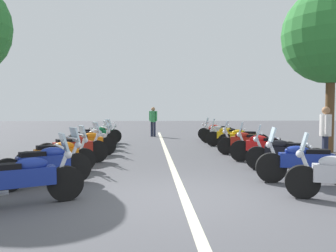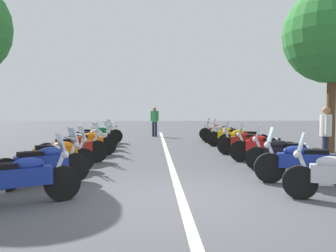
{
  "view_description": "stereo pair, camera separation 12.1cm",
  "coord_description": "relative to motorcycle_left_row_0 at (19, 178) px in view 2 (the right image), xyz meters",
  "views": [
    {
      "loc": [
        -5.87,
        0.62,
        1.6
      ],
      "look_at": [
        5.44,
        0.0,
        1.03
      ],
      "focal_mm": 35.54,
      "sensor_mm": 36.0,
      "label": 1
    },
    {
      "loc": [
        -5.87,
        0.5,
        1.6
      ],
      "look_at": [
        5.44,
        0.0,
        1.03
      ],
      "focal_mm": 35.54,
      "sensor_mm": 36.0,
      "label": 2
    }
  ],
  "objects": [
    {
      "name": "motorcycle_left_row_2",
      "position": [
        2.79,
        0.18,
        -0.0
      ],
      "size": [
        1.08,
        1.8,
        1.19
      ],
      "rotation": [
        0.0,
        0.0,
        -1.08
      ],
      "color": "black",
      "rests_on": "ground_plane"
    },
    {
      "name": "motorcycle_left_row_5",
      "position": [
        7.25,
        0.11,
        0.01
      ],
      "size": [
        1.31,
        1.86,
        1.22
      ],
      "rotation": [
        0.0,
        0.0,
        -0.98
      ],
      "color": "black",
      "rests_on": "ground_plane"
    },
    {
      "name": "lane_centre_stripe",
      "position": [
        5.71,
        -2.72,
        -0.46
      ],
      "size": [
        23.21,
        0.16,
        0.01
      ],
      "primitive_type": "cube",
      "color": "beige",
      "rests_on": "ground_plane"
    },
    {
      "name": "motorcycle_right_row_7",
      "position": [
        10.0,
        -5.45,
        0.01
      ],
      "size": [
        0.92,
        1.95,
        1.22
      ],
      "rotation": [
        0.0,
        0.0,
        1.24
      ],
      "color": "black",
      "rests_on": "ground_plane"
    },
    {
      "name": "motorcycle_right_row_5",
      "position": [
        7.11,
        -5.7,
        -0.0
      ],
      "size": [
        0.83,
        1.98,
        1.01
      ],
      "rotation": [
        0.0,
        0.0,
        1.32
      ],
      "color": "black",
      "rests_on": "ground_plane"
    },
    {
      "name": "motorcycle_left_row_7",
      "position": [
        9.96,
        0.21,
        0.0
      ],
      "size": [
        1.04,
        1.97,
        1.01
      ],
      "rotation": [
        0.0,
        0.0,
        -1.14
      ],
      "color": "black",
      "rests_on": "ground_plane"
    },
    {
      "name": "motorcycle_right_row_4",
      "position": [
        5.8,
        -5.46,
        0.0
      ],
      "size": [
        1.01,
        2.01,
        1.2
      ],
      "rotation": [
        0.0,
        0.0,
        1.18
      ],
      "color": "black",
      "rests_on": "ground_plane"
    },
    {
      "name": "motorcycle_left_row_6",
      "position": [
        8.72,
        0.26,
        0.01
      ],
      "size": [
        1.18,
        1.94,
        1.02
      ],
      "rotation": [
        0.0,
        0.0,
        -1.06
      ],
      "color": "black",
      "rests_on": "ground_plane"
    },
    {
      "name": "motorcycle_left_row_4",
      "position": [
        5.84,
        0.04,
        0.01
      ],
      "size": [
        1.06,
        1.97,
        1.21
      ],
      "rotation": [
        0.0,
        0.0,
        -1.14
      ],
      "color": "black",
      "rests_on": "ground_plane"
    },
    {
      "name": "motorcycle_right_row_1",
      "position": [
        1.4,
        -5.42,
        0.01
      ],
      "size": [
        0.78,
        2.09,
        1.22
      ],
      "rotation": [
        0.0,
        0.0,
        1.38
      ],
      "color": "black",
      "rests_on": "ground_plane"
    },
    {
      "name": "motorcycle_right_row_3",
      "position": [
        4.23,
        -5.51,
        0.01
      ],
      "size": [
        0.96,
        1.97,
        1.22
      ],
      "rotation": [
        0.0,
        0.0,
        1.21
      ],
      "color": "black",
      "rests_on": "ground_plane"
    },
    {
      "name": "motorcycle_right_row_8",
      "position": [
        11.53,
        -5.6,
        -0.01
      ],
      "size": [
        0.98,
        1.99,
        0.99
      ],
      "rotation": [
        0.0,
        0.0,
        1.2
      ],
      "color": "black",
      "rests_on": "ground_plane"
    },
    {
      "name": "bystander_2",
      "position": [
        3.76,
        -7.16,
        0.52
      ],
      "size": [
        0.51,
        0.32,
        1.68
      ],
      "rotation": [
        0.0,
        0.0,
        4.38
      ],
      "color": "#1E2338",
      "rests_on": "ground_plane"
    },
    {
      "name": "roadside_tree_1",
      "position": [
        6.47,
        -8.78,
        3.86
      ],
      "size": [
        3.57,
        3.57,
        6.13
      ],
      "color": "brown",
      "rests_on": "ground_plane"
    },
    {
      "name": "motorcycle_left_row_1",
      "position": [
        1.38,
        0.05,
        0.01
      ],
      "size": [
        1.23,
        1.76,
        1.22
      ],
      "rotation": [
        0.0,
        0.0,
        -0.99
      ],
      "color": "black",
      "rests_on": "ground_plane"
    },
    {
      "name": "motorcycle_right_row_2",
      "position": [
        2.85,
        -5.61,
        0.0
      ],
      "size": [
        0.93,
        2.0,
        1.2
      ],
      "rotation": [
        0.0,
        0.0,
        1.25
      ],
      "color": "black",
      "rests_on": "ground_plane"
    },
    {
      "name": "bystander_1",
      "position": [
        13.96,
        -2.29,
        0.56
      ],
      "size": [
        0.32,
        0.47,
        1.73
      ],
      "rotation": [
        0.0,
        0.0,
        2.63
      ],
      "color": "#1E2338",
      "rests_on": "ground_plane"
    },
    {
      "name": "motorcycle_left_row_0",
      "position": [
        0.0,
        0.0,
        0.0
      ],
      "size": [
        1.08,
        1.92,
        1.2
      ],
      "rotation": [
        0.0,
        0.0,
        -1.11
      ],
      "color": "black",
      "rests_on": "ground_plane"
    },
    {
      "name": "motorcycle_right_row_6",
      "position": [
        8.52,
        -5.48,
        0.01
      ],
      "size": [
        0.86,
        2.0,
        1.21
      ],
      "rotation": [
        0.0,
        0.0,
        1.3
      ],
      "color": "black",
      "rests_on": "ground_plane"
    },
    {
      "name": "ground_plane",
      "position": [
        0.34,
        -2.72,
        -0.46
      ],
      "size": [
        80.0,
        80.0,
        0.0
      ],
      "primitive_type": "plane",
      "color": "#4C4C51"
    },
    {
      "name": "motorcycle_left_row_3",
      "position": [
        4.17,
        0.09,
        0.02
      ],
      "size": [
        1.16,
        1.92,
        1.23
      ],
      "rotation": [
        0.0,
        0.0,
        -1.06
      ],
      "color": "black",
      "rests_on": "ground_plane"
    }
  ]
}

